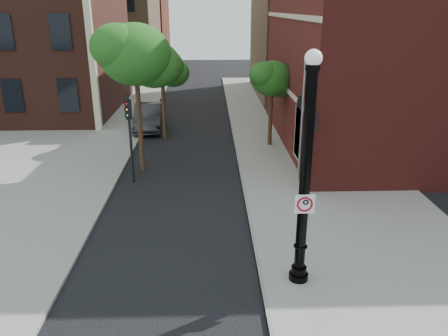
{
  "coord_description": "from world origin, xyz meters",
  "views": [
    {
      "loc": [
        0.54,
        -11.99,
        7.97
      ],
      "look_at": [
        0.99,
        2.0,
        2.8
      ],
      "focal_mm": 35.0,
      "sensor_mm": 36.0,
      "label": 1
    }
  ],
  "objects_px": {
    "no_parking_sign": "(305,204)",
    "traffic_signal_left": "(129,124)",
    "lamppost": "(305,186)",
    "traffic_signal_right": "(312,137)",
    "parked_car": "(148,117)"
  },
  "relations": [
    {
      "from": "lamppost",
      "to": "no_parking_sign",
      "type": "distance_m",
      "value": 0.52
    },
    {
      "from": "lamppost",
      "to": "traffic_signal_left",
      "type": "xyz_separation_m",
      "value": [
        -6.39,
        8.41,
        -0.34
      ]
    },
    {
      "from": "traffic_signal_right",
      "to": "traffic_signal_left",
      "type": "bearing_deg",
      "value": 154.59
    },
    {
      "from": "lamppost",
      "to": "no_parking_sign",
      "type": "height_order",
      "value": "lamppost"
    },
    {
      "from": "traffic_signal_right",
      "to": "no_parking_sign",
      "type": "bearing_deg",
      "value": -113.67
    },
    {
      "from": "no_parking_sign",
      "to": "parked_car",
      "type": "bearing_deg",
      "value": 110.49
    },
    {
      "from": "traffic_signal_left",
      "to": "traffic_signal_right",
      "type": "relative_size",
      "value": 1.0
    },
    {
      "from": "lamppost",
      "to": "traffic_signal_right",
      "type": "relative_size",
      "value": 1.63
    },
    {
      "from": "traffic_signal_left",
      "to": "traffic_signal_right",
      "type": "xyz_separation_m",
      "value": [
        8.0,
        -2.3,
        -0.0
      ]
    },
    {
      "from": "lamppost",
      "to": "parked_car",
      "type": "relative_size",
      "value": 1.34
    },
    {
      "from": "parked_car",
      "to": "traffic_signal_right",
      "type": "height_order",
      "value": "traffic_signal_right"
    },
    {
      "from": "parked_car",
      "to": "traffic_signal_right",
      "type": "bearing_deg",
      "value": -59.07
    },
    {
      "from": "parked_car",
      "to": "no_parking_sign",
      "type": "bearing_deg",
      "value": -73.52
    },
    {
      "from": "traffic_signal_left",
      "to": "traffic_signal_right",
      "type": "bearing_deg",
      "value": -40.91
    },
    {
      "from": "no_parking_sign",
      "to": "traffic_signal_left",
      "type": "xyz_separation_m",
      "value": [
        -6.39,
        8.59,
        0.15
      ]
    }
  ]
}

